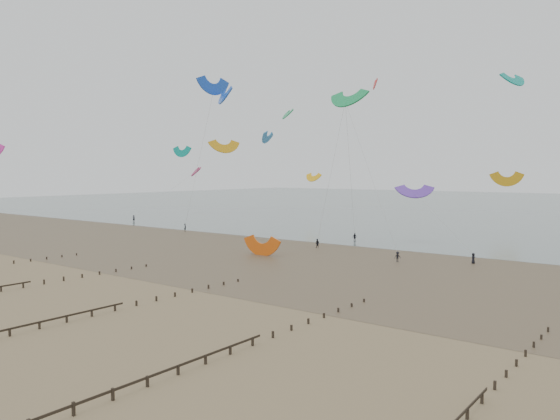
# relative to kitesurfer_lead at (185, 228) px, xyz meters

# --- Properties ---
(ground) EXTENTS (500.00, 500.00, 0.00)m
(ground) POSITION_rel_kitesurfer_lead_xyz_m (45.02, -48.42, -0.92)
(ground) COLOR brown
(ground) RESTS_ON ground
(sea_and_shore) EXTENTS (500.00, 665.00, 0.03)m
(sea_and_shore) POSITION_rel_kitesurfer_lead_xyz_m (40.94, -14.02, -0.92)
(sea_and_shore) COLOR #475654
(sea_and_shore) RESTS_ON ground
(kitesurfer_lead) EXTENTS (0.79, 0.79, 1.85)m
(kitesurfer_lead) POSITION_rel_kitesurfer_lead_xyz_m (0.00, 0.00, 0.00)
(kitesurfer_lead) COLOR black
(kitesurfer_lead) RESTS_ON ground
(kitesurfers) EXTENTS (156.59, 24.28, 1.87)m
(kitesurfers) POSITION_rel_kitesurfer_lead_xyz_m (68.41, 3.38, -0.10)
(kitesurfers) COLOR black
(kitesurfers) RESTS_ON ground
(grounded_kite) EXTENTS (6.49, 5.09, 3.54)m
(grounded_kite) POSITION_rel_kitesurfer_lead_xyz_m (37.49, -17.64, -0.92)
(grounded_kite) COLOR #E3560E
(grounded_kite) RESTS_ON ground
(kites_airborne) EXTENTS (249.94, 114.65, 38.82)m
(kites_airborne) POSITION_rel_kitesurfer_lead_xyz_m (27.79, 39.85, 21.48)
(kites_airborne) COLOR #5628A6
(kites_airborne) RESTS_ON ground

